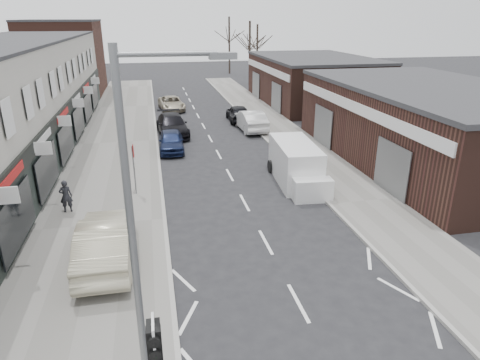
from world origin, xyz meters
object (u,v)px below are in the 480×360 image
white_van (296,165)px  parked_car_left_c (171,103)px  street_lamp (140,226)px  pedestrian (66,196)px  parked_car_right_a (250,120)px  warning_sign (134,154)px  traffic_light (156,356)px  parked_car_left_a (171,141)px  sedan_on_pavement (106,241)px  parked_car_left_b (172,125)px  parked_car_right_b (238,113)px

white_van → parked_car_left_c: bearing=109.0°
parked_car_left_c → street_lamp: bearing=-99.5°
pedestrian → parked_car_right_a: bearing=-134.7°
warning_sign → parked_car_right_a: bearing=53.8°
street_lamp → warning_sign: 13.04m
traffic_light → parked_car_left_a: size_ratio=0.77×
warning_sign → sedan_on_pavement: (-0.92, -6.40, -1.23)m
pedestrian → parked_car_left_c: (6.04, 22.64, -0.24)m
parked_car_left_c → white_van: bearing=-80.8°
white_van → parked_car_left_c: 21.66m
sedan_on_pavement → parked_car_right_a: bearing=-117.8°
warning_sign → parked_car_left_b: warning_sign is taller
pedestrian → parked_car_left_a: pedestrian is taller
pedestrian → parked_car_right_a: size_ratio=0.31×
warning_sign → parked_car_left_c: warning_sign is taller
parked_car_left_c → parked_car_right_b: (5.36, -6.04, 0.07)m
street_lamp → sedan_on_pavement: bearing=103.7°
warning_sign → parked_car_left_a: warning_sign is taller
traffic_light → parked_car_left_c: traffic_light is taller
parked_car_left_a → parked_car_right_a: 7.85m
parked_car_right_a → parked_car_right_b: parked_car_right_a is taller
street_lamp → white_van: (7.85, 12.93, -3.60)m
sedan_on_pavement → parked_car_left_c: sedan_on_pavement is taller
sedan_on_pavement → parked_car_left_b: (3.41, 18.02, -0.20)m
street_lamp → parked_car_left_a: size_ratio=1.98×
street_lamp → parked_car_right_b: bearing=74.6°
parked_car_left_a → parked_car_right_a: parked_car_right_a is taller
white_van → parked_car_right_a: (0.18, 11.71, -0.22)m
parked_car_right_b → street_lamp: bearing=76.2°
traffic_light → parked_car_right_a: traffic_light is taller
warning_sign → parked_car_right_b: bearing=61.0°
traffic_light → parked_car_right_b: (7.56, 29.04, -1.69)m
sedan_on_pavement → parked_car_left_b: 18.34m
sedan_on_pavement → pedestrian: 5.29m
street_lamp → parked_car_left_c: size_ratio=1.71×
street_lamp → pedestrian: bearing=108.3°
white_van → parked_car_left_a: 9.66m
parked_car_left_a → parked_car_left_c: bearing=88.8°
traffic_light → sedan_on_pavement: 7.93m
warning_sign → pedestrian: size_ratio=1.76×
street_lamp → sedan_on_pavement: (-1.56, 6.40, -3.65)m
parked_car_right_a → parked_car_right_b: (-0.34, 3.18, -0.09)m
white_van → sedan_on_pavement: bearing=-141.0°
street_lamp → parked_car_left_a: (1.53, 20.24, -3.93)m
parked_car_left_b → parked_car_left_a: bearing=-97.6°
parked_car_left_c → parked_car_right_a: bearing=-63.8°
parked_car_left_c → parked_car_right_b: bearing=-54.0°
white_van → sedan_on_pavement: white_van is taller
white_van → pedestrian: (-11.56, -1.70, -0.14)m
white_van → parked_car_right_b: bearing=94.8°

